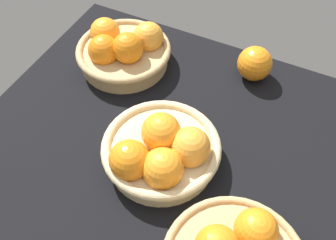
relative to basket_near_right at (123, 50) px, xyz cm
name	(u,v)px	position (x,y,z in cm)	size (l,w,h in cm)	color
market_tray	(169,149)	(-21.51, 18.04, -5.66)	(84.00, 72.00, 3.00)	black
basket_near_right	(123,50)	(0.00, 0.00, 0.00)	(23.34, 23.34, 10.83)	tan
basket_center	(161,151)	(-21.92, 22.75, 0.13)	(24.12, 24.12, 11.25)	#D3BC8C
loose_orange_front_gap	(255,64)	(-30.61, -9.60, 0.00)	(8.33, 8.33, 8.33)	orange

